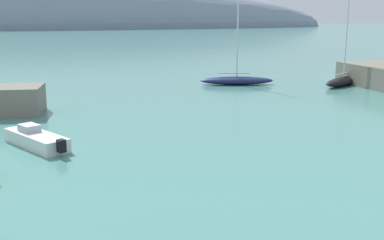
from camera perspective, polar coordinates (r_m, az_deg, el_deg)
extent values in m
ellipsoid|color=gray|center=(239.09, -18.67, 10.15)|extent=(301.52, 51.09, 42.67)
ellipsoid|color=navy|center=(51.74, 5.29, 4.65)|extent=(7.99, 3.97, 0.85)
cylinder|color=silver|center=(51.30, 5.39, 9.97)|extent=(0.16, 0.16, 8.76)
cube|color=silver|center=(51.60, 4.92, 5.51)|extent=(3.38, 1.01, 0.10)
ellipsoid|color=black|center=(53.55, 17.43, 4.42)|extent=(7.24, 5.48, 0.89)
cylinder|color=silver|center=(53.11, 17.81, 10.08)|extent=(0.14, 0.14, 9.72)
cube|color=silver|center=(53.15, 17.34, 5.23)|extent=(2.89, 1.89, 0.10)
cube|color=white|center=(29.06, -17.89, -2.26)|extent=(3.72, 5.14, 0.78)
cube|color=black|center=(26.65, -15.15, -2.97)|extent=(0.53, 0.56, 0.70)
cube|color=#B2B7C1|center=(29.58, -18.65, -0.88)|extent=(1.37, 1.49, 0.40)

